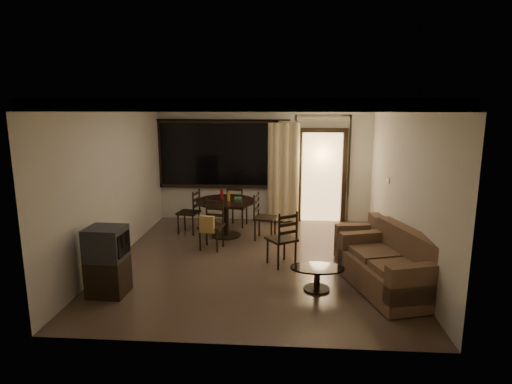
# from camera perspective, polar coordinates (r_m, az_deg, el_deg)

# --- Properties ---
(ground) EXTENTS (5.50, 5.50, 0.00)m
(ground) POSITION_cam_1_polar(r_m,az_deg,el_deg) (7.74, -0.03, -9.06)
(ground) COLOR #7F6651
(ground) RESTS_ON ground
(room_shell) EXTENTS (5.50, 6.70, 5.50)m
(room_shell) POSITION_cam_1_polar(r_m,az_deg,el_deg) (9.04, 4.55, 5.86)
(room_shell) COLOR beige
(room_shell) RESTS_ON ground
(dining_table) EXTENTS (1.24, 1.24, 0.99)m
(dining_table) POSITION_cam_1_polar(r_m,az_deg,el_deg) (8.96, -4.04, -2.11)
(dining_table) COLOR black
(dining_table) RESTS_ON ground
(dining_chair_west) EXTENTS (0.49, 0.49, 0.95)m
(dining_chair_west) POSITION_cam_1_polar(r_m,az_deg,el_deg) (9.34, -8.89, -3.72)
(dining_chair_west) COLOR black
(dining_chair_west) RESTS_ON ground
(dining_chair_east) EXTENTS (0.49, 0.49, 0.95)m
(dining_chair_east) POSITION_cam_1_polar(r_m,az_deg,el_deg) (8.81, 1.15, -4.52)
(dining_chair_east) COLOR black
(dining_chair_east) RESTS_ON ground
(dining_chair_south) EXTENTS (0.49, 0.54, 0.95)m
(dining_chair_south) POSITION_cam_1_polar(r_m,az_deg,el_deg) (8.26, -5.96, -5.53)
(dining_chair_south) COLOR black
(dining_chair_south) RESTS_ON ground
(dining_chair_north) EXTENTS (0.49, 0.49, 0.95)m
(dining_chair_north) POSITION_cam_1_polar(r_m,az_deg,el_deg) (9.76, -2.52, -2.92)
(dining_chair_north) COLOR black
(dining_chair_north) RESTS_ON ground
(tv_cabinet) EXTENTS (0.56, 0.50, 1.02)m
(tv_cabinet) POSITION_cam_1_polar(r_m,az_deg,el_deg) (6.63, -19.21, -8.68)
(tv_cabinet) COLOR black
(tv_cabinet) RESTS_ON ground
(sofa) EXTENTS (1.33, 1.86, 0.89)m
(sofa) POSITION_cam_1_polar(r_m,az_deg,el_deg) (6.73, 17.74, -9.64)
(sofa) COLOR #472921
(sofa) RESTS_ON ground
(armchair) EXTENTS (0.92, 0.92, 0.80)m
(armchair) POSITION_cam_1_polar(r_m,az_deg,el_deg) (7.69, 14.43, -6.96)
(armchair) COLOR #472921
(armchair) RESTS_ON ground
(coffee_table) EXTENTS (0.81, 0.49, 0.36)m
(coffee_table) POSITION_cam_1_polar(r_m,az_deg,el_deg) (6.57, 8.15, -10.86)
(coffee_table) COLOR black
(coffee_table) RESTS_ON ground
(side_chair) EXTENTS (0.60, 0.60, 0.98)m
(side_chair) POSITION_cam_1_polar(r_m,az_deg,el_deg) (7.44, 3.47, -7.58)
(side_chair) COLOR black
(side_chair) RESTS_ON ground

